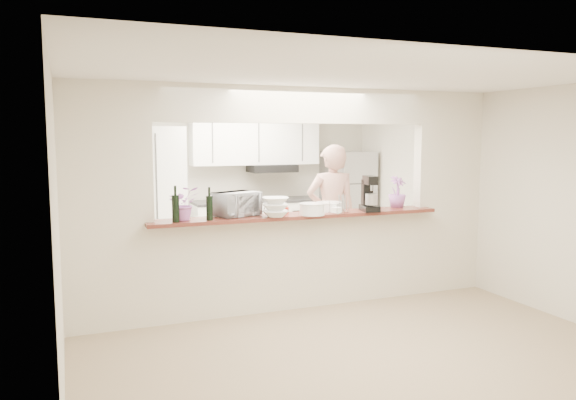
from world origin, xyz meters
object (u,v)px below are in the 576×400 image
refrigerator (348,201)px  stand_mixer (369,195)px  person (331,215)px  toaster_oven (236,204)px

refrigerator → stand_mixer: 3.06m
stand_mixer → person: size_ratio=0.22×
stand_mixer → refrigerator: bearing=66.7°
toaster_oven → stand_mixer: size_ratio=1.15×
refrigerator → person: size_ratio=0.92×
toaster_oven → person: (1.53, 0.75, -0.30)m
toaster_oven → person: person is taller
stand_mixer → person: bearing=91.7°
toaster_oven → stand_mixer: stand_mixer is taller
refrigerator → stand_mixer: size_ratio=4.13×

